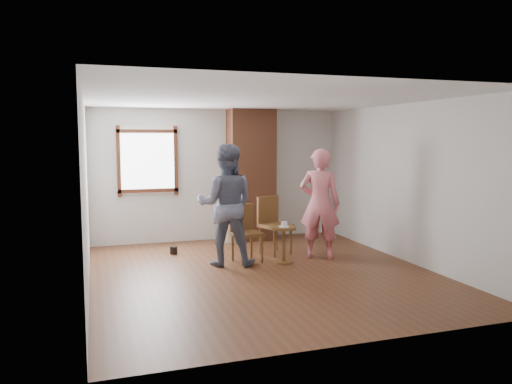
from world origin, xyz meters
TOP-DOWN VIEW (x-y plane):
  - ground at (0.00, 0.00)m, footprint 5.50×5.50m
  - room_shell at (-0.06, 0.61)m, footprint 5.04×5.52m
  - brick_chimney at (0.60, 2.50)m, footprint 0.90×0.50m
  - stoneware_crock at (0.17, 2.40)m, footprint 0.45×0.45m
  - dark_pot at (-1.09, 1.71)m, footprint 0.17×0.17m
  - dining_chair_left at (-0.04, 0.82)m, footprint 0.52×0.52m
  - dining_chair_right at (0.59, 1.23)m, footprint 0.61×0.61m
  - side_table at (0.52, 0.50)m, footprint 0.40×0.40m
  - cake_plate at (0.52, 0.50)m, footprint 0.18×0.18m
  - cake_slice at (0.53, 0.50)m, footprint 0.08×0.07m
  - man at (-0.40, 0.69)m, footprint 1.13×1.00m
  - person_pink at (1.22, 0.63)m, footprint 0.81×0.72m

SIDE VIEW (x-z plane):
  - ground at x=0.00m, z-range 0.00..0.00m
  - dark_pot at x=-1.09m, z-range 0.00..0.13m
  - stoneware_crock at x=0.17m, z-range 0.00..0.47m
  - side_table at x=0.52m, z-range 0.10..0.70m
  - dining_chair_left at x=-0.04m, z-range 0.06..1.00m
  - dining_chair_right at x=0.59m, z-range 0.06..1.07m
  - cake_plate at x=0.52m, z-range 0.60..0.61m
  - cake_slice at x=0.53m, z-range 0.61..0.67m
  - person_pink at x=1.22m, z-range 0.00..1.86m
  - man at x=-0.40m, z-range 0.00..1.94m
  - brick_chimney at x=0.60m, z-range 0.00..2.60m
  - room_shell at x=-0.06m, z-range 0.50..3.12m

